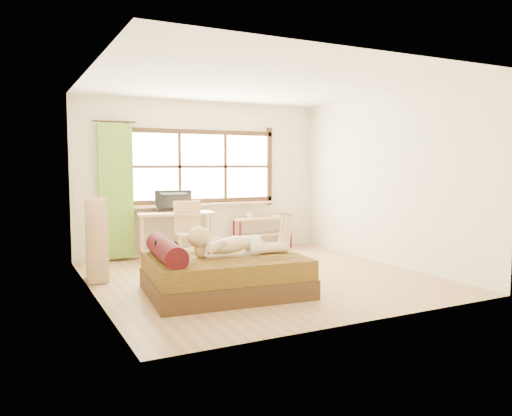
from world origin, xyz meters
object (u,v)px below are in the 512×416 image
pipe_shelf (264,226)px  bed (221,273)px  woman (237,233)px  chair (189,228)px  desk (175,218)px  kitten (166,250)px  bookshelf (97,239)px

pipe_shelf → bed: bearing=-131.1°
woman → chair: 2.20m
woman → desk: woman is taller
chair → woman: bearing=-85.2°
kitten → desk: bearing=75.4°
woman → chair: woman is taller
kitten → desk: desk is taller
bed → woman: (0.20, -0.05, 0.49)m
bed → bookshelf: bearing=138.1°
desk → bookshelf: bookshelf is taller
woman → desk: size_ratio=0.99×
bed → desk: 2.53m
bed → pipe_shelf: 3.27m
pipe_shelf → bookshelf: bookshelf is taller
desk → bookshelf: size_ratio=1.18×
kitten → desk: (0.88, 2.39, 0.10)m
kitten → bookshelf: bearing=120.1°
pipe_shelf → woman: bearing=-127.7°
bed → woman: size_ratio=1.53×
bed → kitten: 0.75m
woman → kitten: 0.90m
kitten → chair: size_ratio=0.28×
chair → pipe_shelf: (1.64, 0.48, -0.10)m
chair → bookshelf: (-1.58, -0.76, 0.02)m
woman → pipe_shelf: woman is taller
bed → bookshelf: size_ratio=1.78×
pipe_shelf → bookshelf: (-3.22, -1.24, 0.13)m
kitten → pipe_shelf: (2.64, 2.51, -0.13)m
woman → bookshelf: size_ratio=1.16×
desk → chair: bearing=-64.6°
chair → desk: bearing=115.4°
desk → chair: (0.11, -0.36, -0.13)m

